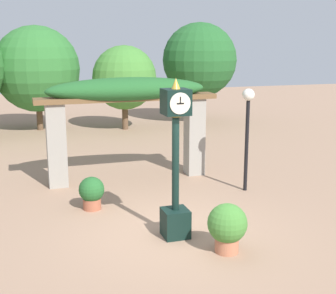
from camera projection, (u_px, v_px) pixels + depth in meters
name	position (u px, v px, depth m)	size (l,w,h in m)	color
ground_plane	(174.00, 232.00, 10.07)	(60.00, 60.00, 0.00)	#9E7A60
pedestal_clock	(176.00, 167.00, 9.53)	(0.53, 0.56, 3.31)	black
pergola	(128.00, 103.00, 13.43)	(5.25, 1.12, 3.02)	gray
potted_plant_near_left	(92.00, 192.00, 11.37)	(0.62, 0.62, 0.81)	#9E563D
potted_plant_near_right	(227.00, 226.00, 9.01)	(0.78, 0.78, 0.98)	#B26B4C
lamp_post	(248.00, 117.00, 12.48)	(0.32, 0.32, 2.80)	black
tree_line	(74.00, 67.00, 21.25)	(14.81, 4.76, 4.97)	brown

